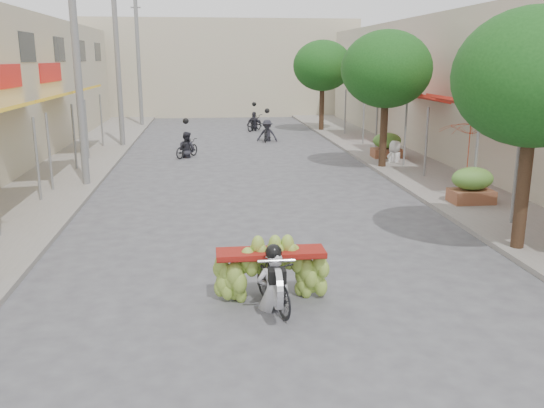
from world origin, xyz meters
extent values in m
plane|color=#56555A|center=(0.00, 0.00, 0.00)|extent=(120.00, 120.00, 0.00)
cube|color=gray|center=(-7.00, 15.00, 0.06)|extent=(4.00, 60.00, 0.12)
cube|color=gray|center=(7.00, 15.00, 0.06)|extent=(4.00, 60.00, 0.12)
cylinder|color=slate|center=(-6.30, 9.80, 1.27)|extent=(0.08, 0.08, 2.55)
cube|color=yellow|center=(-7.12, 13.00, 2.75)|extent=(1.77, 4.00, 0.53)
cylinder|color=slate|center=(-6.30, 11.20, 1.27)|extent=(0.08, 0.08, 2.55)
cylinder|color=slate|center=(-6.30, 14.80, 1.27)|extent=(0.08, 0.08, 2.55)
cube|color=red|center=(-8.00, 13.00, 3.60)|extent=(0.10, 3.50, 0.80)
cube|color=yellow|center=(-7.12, 19.00, 2.75)|extent=(1.77, 4.00, 0.53)
cylinder|color=slate|center=(-6.30, 17.20, 1.27)|extent=(0.08, 0.08, 2.55)
cylinder|color=slate|center=(-6.30, 20.80, 1.27)|extent=(0.08, 0.08, 2.55)
cube|color=red|center=(-8.00, 19.00, 3.60)|extent=(0.10, 3.50, 0.80)
cube|color=#1E2328|center=(-8.02, 16.00, 4.60)|extent=(0.08, 2.00, 1.10)
cube|color=#1E2328|center=(-8.02, 21.00, 4.60)|extent=(0.08, 2.00, 1.10)
cube|color=#1E2328|center=(-8.02, 26.00, 4.60)|extent=(0.08, 2.00, 1.10)
cube|color=#1E2328|center=(-8.02, 31.00, 4.60)|extent=(0.08, 2.00, 1.10)
cylinder|color=slate|center=(6.30, 5.90, 1.27)|extent=(0.08, 0.08, 2.55)
cube|color=red|center=(7.12, 10.00, 2.75)|extent=(1.77, 4.20, 0.53)
cylinder|color=slate|center=(6.30, 8.10, 1.27)|extent=(0.08, 0.08, 2.55)
cylinder|color=slate|center=(6.30, 11.90, 1.27)|extent=(0.08, 0.08, 2.55)
cube|color=red|center=(7.12, 16.00, 2.75)|extent=(1.77, 4.20, 0.53)
cylinder|color=slate|center=(6.30, 14.10, 1.27)|extent=(0.08, 0.08, 2.55)
cylinder|color=slate|center=(6.30, 17.90, 1.27)|extent=(0.08, 0.08, 2.55)
cube|color=red|center=(7.12, 22.00, 2.75)|extent=(1.77, 4.20, 0.53)
cylinder|color=slate|center=(6.30, 20.10, 1.27)|extent=(0.08, 0.08, 2.55)
cylinder|color=slate|center=(6.30, 23.90, 1.27)|extent=(0.08, 0.08, 2.55)
cube|color=#BFB397|center=(0.00, 38.00, 3.50)|extent=(20.00, 6.00, 7.00)
cylinder|color=slate|center=(-5.40, 12.00, 4.00)|extent=(0.24, 0.24, 8.00)
cylinder|color=slate|center=(-5.40, 21.00, 4.00)|extent=(0.24, 0.24, 8.00)
cylinder|color=slate|center=(-5.40, 30.00, 4.00)|extent=(0.24, 0.24, 8.00)
cube|color=slate|center=(-5.40, 30.00, 7.20)|extent=(0.60, 0.08, 0.08)
cylinder|color=#3A2719|center=(5.40, 4.00, 1.60)|extent=(0.28, 0.28, 3.20)
ellipsoid|color=#195017|center=(5.40, 4.00, 3.80)|extent=(3.40, 3.40, 2.90)
cylinder|color=#3A2719|center=(5.40, 14.00, 1.60)|extent=(0.28, 0.28, 3.20)
ellipsoid|color=#195017|center=(5.40, 14.00, 3.80)|extent=(3.40, 3.40, 2.90)
cylinder|color=#3A2719|center=(5.40, 26.00, 1.60)|extent=(0.28, 0.28, 3.20)
ellipsoid|color=#195017|center=(5.40, 26.00, 3.80)|extent=(3.40, 3.40, 2.90)
cube|color=brown|center=(6.20, 8.00, 0.37)|extent=(1.20, 0.80, 0.50)
ellipsoid|color=#568F35|center=(6.20, 8.00, 0.95)|extent=(1.20, 0.88, 0.66)
cube|color=brown|center=(6.20, 16.00, 0.37)|extent=(1.20, 0.80, 0.50)
ellipsoid|color=#568F35|center=(6.20, 16.00, 0.95)|extent=(1.20, 0.88, 0.66)
imported|color=black|center=(-0.32, 1.68, 0.48)|extent=(0.84, 1.68, 0.95)
cylinder|color=silver|center=(-0.32, 1.03, 0.62)|extent=(0.10, 0.66, 0.66)
cube|color=black|center=(-0.32, 1.13, 0.80)|extent=(0.28, 0.22, 0.22)
cylinder|color=silver|center=(-0.32, 1.23, 1.02)|extent=(0.60, 0.05, 0.05)
cube|color=maroon|center=(-0.32, 2.03, 0.88)|extent=(1.90, 0.55, 0.10)
imported|color=silver|center=(-0.32, 1.63, 1.07)|extent=(0.55, 0.41, 1.54)
sphere|color=black|center=(-0.32, 1.60, 1.81)|extent=(0.28, 0.28, 0.28)
imported|color=#AE3217|center=(6.23, 8.38, 2.45)|extent=(2.37, 2.37, 1.71)
imported|color=white|center=(6.18, 14.88, 0.99)|extent=(0.99, 0.91, 1.73)
imported|color=black|center=(-2.23, 17.64, 0.40)|extent=(1.24, 1.49, 0.81)
imported|color=#292931|center=(-2.23, 17.64, 1.12)|extent=(0.93, 0.84, 1.65)
sphere|color=black|center=(-2.23, 17.64, 1.58)|extent=(0.26, 0.26, 0.26)
imported|color=black|center=(1.78, 22.23, 0.51)|extent=(0.92, 1.81, 1.03)
imported|color=#292931|center=(1.78, 22.23, 1.12)|extent=(1.16, 0.80, 1.65)
sphere|color=black|center=(1.78, 22.23, 1.58)|extent=(0.26, 0.26, 0.26)
imported|color=black|center=(1.51, 26.86, 0.47)|extent=(1.39, 1.77, 0.95)
imported|color=#292931|center=(1.51, 26.86, 1.12)|extent=(1.11, 0.96, 1.65)
sphere|color=black|center=(1.51, 26.86, 1.58)|extent=(0.26, 0.26, 0.26)
camera|label=1|loc=(-1.39, -7.43, 4.17)|focal=38.00mm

